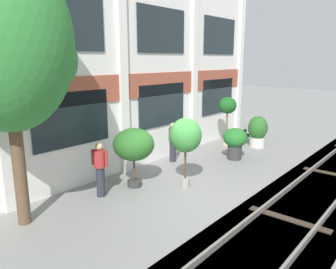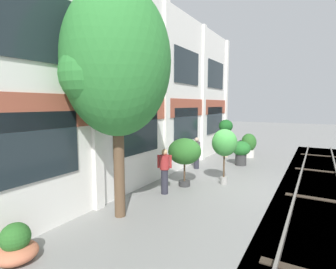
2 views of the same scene
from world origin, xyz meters
TOP-DOWN VIEW (x-y plane):
  - ground_plane at (0.00, 0.00)m, footprint 80.00×80.00m
  - apartment_facade at (0.00, 3.16)m, footprint 17.29×0.64m
  - rail_tracks at (-0.00, -3.15)m, footprint 24.93×2.80m
  - broadleaf_tree at (-4.35, 1.92)m, footprint 3.15×3.00m
  - potted_plant_tall_urn at (5.74, 1.98)m, footprint 0.85×0.85m
  - potted_plant_terracotta_small at (-0.83, 1.56)m, footprint 1.32×1.32m
  - potted_plant_low_pan at (0.19, 0.26)m, footprint 1.02×1.02m
  - potted_plant_ribbed_drum at (6.40, 0.70)m, footprint 0.92×0.92m
  - potted_plant_glazed_jar at (3.95, 0.54)m, footprint 1.00×1.00m
  - scooter_near_curb at (8.07, 1.64)m, footprint 1.21×0.84m
  - resident_by_doorway at (-2.03, 1.78)m, footprint 0.34×0.49m
  - resident_watching_tracks at (2.05, 2.30)m, footprint 0.34×0.48m

SIDE VIEW (x-z plane):
  - rail_tracks at x=0.00m, z-range -0.35..0.08m
  - ground_plane at x=0.00m, z-range 0.00..0.00m
  - scooter_near_curb at x=8.07m, z-range -0.05..0.93m
  - potted_plant_ribbed_drum at x=6.40m, z-range 0.06..1.52m
  - potted_plant_glazed_jar at x=3.95m, z-range 0.14..1.45m
  - resident_watching_tracks at x=2.05m, z-range 0.06..1.66m
  - resident_by_doorway at x=-2.03m, z-range 0.06..1.73m
  - potted_plant_terracotta_small at x=-0.83m, z-range 0.41..2.35m
  - potted_plant_low_pan at x=0.19m, z-range 0.55..2.83m
  - potted_plant_tall_urn at x=5.74m, z-range 0.67..3.00m
  - apartment_facade at x=0.00m, z-range -0.01..7.71m
  - broadleaf_tree at x=-4.35m, z-range 1.09..7.62m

